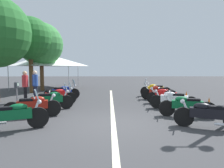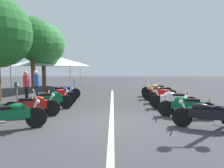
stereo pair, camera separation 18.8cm
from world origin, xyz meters
name	(u,v)px [view 1 (the left image)]	position (x,y,z in m)	size (l,w,h in m)	color
ground_plane	(113,124)	(0.00, 0.00, 0.00)	(80.00, 80.00, 0.00)	#38383A
lane_centre_stripe	(112,107)	(3.05, 0.00, 0.00)	(14.35, 0.16, 0.01)	beige
motorcycle_left_row_0	(13,115)	(-0.64, 3.03, 0.47)	(1.05, 1.99, 1.22)	black
motorcycle_left_row_1	(33,106)	(0.99, 3.05, 0.46)	(0.83, 2.05, 1.00)	black
motorcycle_left_row_2	(51,99)	(2.44, 2.78, 0.47)	(0.83, 1.98, 1.21)	black
motorcycle_left_row_3	(57,96)	(3.73, 2.86, 0.46)	(0.82, 2.01, 1.20)	black
motorcycle_left_row_4	(63,92)	(5.31, 2.95, 0.47)	(1.01, 2.02, 1.22)	black
motorcycle_right_row_0	(208,114)	(-0.51, -2.93, 0.45)	(1.01, 1.96, 0.99)	black
motorcycle_right_row_1	(186,106)	(0.95, -2.84, 0.45)	(0.87, 2.08, 0.99)	black
motorcycle_right_row_2	(173,100)	(2.40, -2.79, 0.46)	(0.97, 2.07, 1.00)	black
motorcycle_right_row_3	(166,96)	(3.73, -2.83, 0.45)	(0.97, 1.94, 0.98)	black
motorcycle_right_row_4	(158,92)	(5.13, -2.79, 0.46)	(0.91, 2.02, 1.00)	black
motorcycle_right_row_5	(155,90)	(6.58, -2.94, 0.47)	(0.83, 2.01, 1.21)	black
parking_meter	(17,91)	(1.92, 4.09, 0.90)	(0.19, 0.14, 1.29)	slate
traffic_cone_0	(209,104)	(2.04, -4.27, 0.29)	(0.36, 0.36, 0.61)	orange
traffic_cone_1	(186,97)	(4.39, -4.18, 0.29)	(0.36, 0.36, 0.61)	orange
bystander_0	(25,84)	(4.43, 4.80, 1.02)	(0.46, 0.33, 1.73)	black
bystander_1	(35,83)	(4.76, 4.37, 1.04)	(0.53, 0.32, 1.76)	#1E2338
roadside_tree_1	(30,39)	(8.72, 6.12, 4.13)	(3.22, 3.22, 5.76)	brown
roadside_tree_2	(41,44)	(10.17, 5.80, 3.86)	(3.59, 3.59, 5.67)	brown
event_tent	(47,60)	(12.25, 5.95, 2.65)	(5.49, 5.49, 3.20)	white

